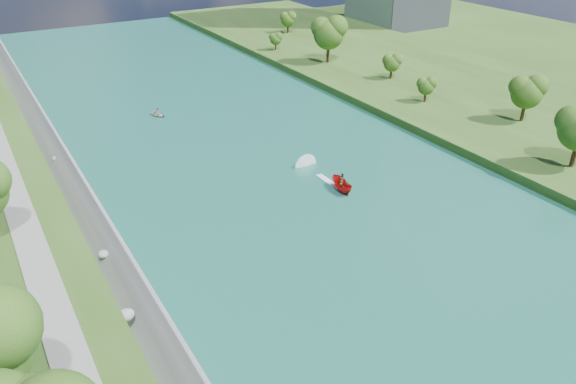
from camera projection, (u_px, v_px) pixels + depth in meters
ground at (380, 259)px, 61.10m from camera, size 260.00×260.00×0.00m
river_water at (287, 186)px, 76.23m from camera, size 55.00×240.00×0.10m
berm_east at (530, 116)px, 98.21m from camera, size 44.00×240.00×1.50m
riprap_bank at (93, 230)px, 63.10m from camera, size 4.30×236.00×4.24m
riverside_path at (25, 229)px, 59.94m from camera, size 3.00×200.00×0.10m
trees_east at (467, 88)px, 94.30m from camera, size 16.03×137.14×11.98m
motorboat at (336, 181)px, 75.68m from camera, size 3.60×19.06×2.13m
raft at (158, 114)px, 99.68m from camera, size 3.49×3.99×1.48m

